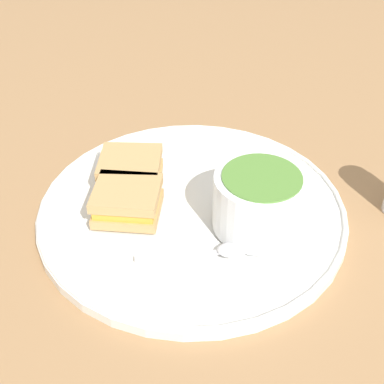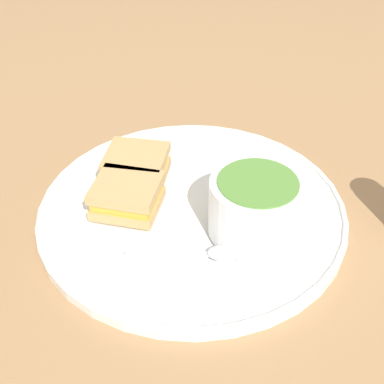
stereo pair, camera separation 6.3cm
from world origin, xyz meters
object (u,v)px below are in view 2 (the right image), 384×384
sandwich_half_near (137,165)px  sandwich_half_far (127,196)px  spoon (213,253)px  soup_bowl (255,207)px

sandwich_half_near → sandwich_half_far: size_ratio=1.02×
spoon → sandwich_half_near: (-0.07, -0.16, 0.01)m
sandwich_half_far → sandwich_half_near: bearing=-153.3°
spoon → sandwich_half_near: sandwich_half_near is taller
soup_bowl → sandwich_half_far: size_ratio=1.11×
soup_bowl → sandwich_half_far: 0.15m
spoon → sandwich_half_far: size_ratio=1.20×
spoon → sandwich_half_near: 0.17m
soup_bowl → spoon: bearing=-17.1°
sandwich_half_near → sandwich_half_far: same height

